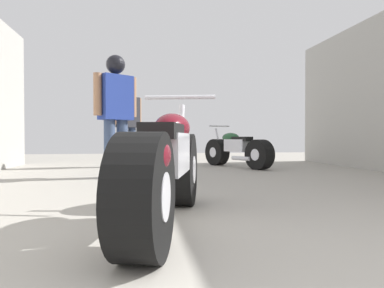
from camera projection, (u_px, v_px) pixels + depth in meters
The scene contains 5 objects.
ground_plane at pixel (207, 186), 4.33m from camera, with size 17.33×17.33×0.00m, color #9E998E.
motorcycle_maroon_cruiser at pixel (166, 168), 2.35m from camera, with size 0.82×2.01×0.95m.
motorcycle_black_naked at pixel (238, 150), 6.92m from camera, with size 0.96×1.72×0.84m.
mechanic_in_blue at pixel (128, 117), 7.04m from camera, with size 0.57×0.49×1.66m.
mechanic_with_helmet at pixel (116, 104), 5.15m from camera, with size 0.64×0.49×1.78m.
Camera 1 is at (-0.85, -0.63, 0.59)m, focal length 33.28 mm.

